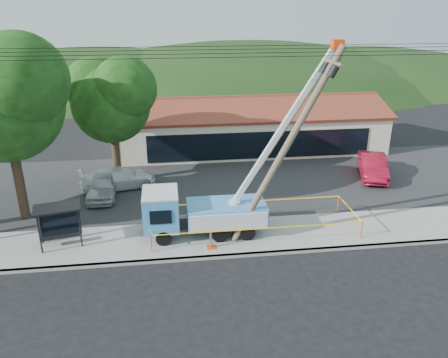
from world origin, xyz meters
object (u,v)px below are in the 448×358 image
object	(u,v)px
utility_truck	(202,209)
bus_shelter	(58,216)
car_silver	(104,197)
leaning_pole	(290,140)
car_white	(119,189)
car_red	(371,178)

from	to	relation	value
utility_truck	bus_shelter	xyz separation A→B (m)	(-7.49, -0.09, 0.11)
bus_shelter	car_silver	distance (m)	6.51
leaning_pole	car_silver	world-z (taller)	leaning_pole
utility_truck	car_white	world-z (taller)	utility_truck
car_silver	utility_truck	bearing A→B (deg)	-44.10
utility_truck	car_red	xyz separation A→B (m)	(13.10, 7.05, -1.65)
car_silver	car_red	xyz separation A→B (m)	(19.17, 1.04, 0.00)
utility_truck	car_white	size ratio (longest dim) A/B	2.02
car_silver	car_white	distance (m)	1.50
leaning_pole	bus_shelter	bearing A→B (deg)	175.95
utility_truck	car_silver	world-z (taller)	utility_truck
utility_truck	car_red	size ratio (longest dim) A/B	2.05
car_silver	leaning_pole	bearing A→B (deg)	-32.90
utility_truck	car_silver	distance (m)	8.70
leaning_pole	car_red	world-z (taller)	leaning_pole
leaning_pole	car_white	size ratio (longest dim) A/B	2.00
leaning_pole	car_white	bearing A→B (deg)	139.64
car_silver	car_red	size ratio (longest dim) A/B	0.89
car_red	car_silver	bearing A→B (deg)	-159.08
car_white	car_silver	bearing A→B (deg)	130.84
utility_truck	car_silver	bearing A→B (deg)	135.27
car_white	leaning_pole	bearing A→B (deg)	-144.65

